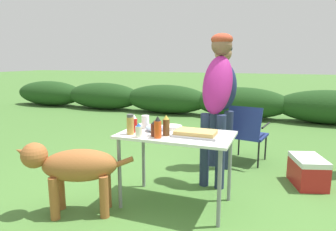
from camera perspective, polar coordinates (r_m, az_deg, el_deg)
The scene contains 18 objects.
ground_plane at distance 3.19m, azimuth 1.51°, elevation -16.44°, with size 60.00×60.00×0.00m, color #477533.
shrub_hedge at distance 7.70m, azimuth 13.67°, elevation 2.38°, with size 14.40×0.90×0.77m.
folding_table at distance 2.95m, azimuth 1.57°, elevation -4.91°, with size 1.10×0.64×0.74m.
food_tray at distance 2.84m, azimuth 5.28°, elevation -3.42°, with size 0.43×0.26×0.06m.
plate_stack at distance 3.12m, azimuth 0.75°, elevation -2.25°, with size 0.21×0.21×0.03m, color white.
mixing_bowl at distance 3.03m, azimuth -2.58°, elevation -2.35°, with size 0.19×0.19×0.07m, color #99B2CC.
paper_cup_stack at distance 3.15m, azimuth -4.33°, elevation -1.22°, with size 0.08×0.08×0.14m, color white.
mayo_bottle at distance 2.80m, azimuth -5.59°, elevation -2.86°, with size 0.06×0.06×0.13m.
ketchup_bottle at distance 3.00m, azimuth -6.46°, elevation -1.58°, with size 0.06×0.06×0.18m.
hot_sauce_bottle at distance 2.75m, azimuth -1.96°, elevation -2.33°, with size 0.07×0.07×0.21m.
spice_jar at distance 2.91m, azimuth -7.19°, elevation -1.72°, with size 0.07×0.07×0.20m.
bbq_sauce_bottle at distance 2.83m, azimuth -2.55°, elevation -2.50°, with size 0.08×0.08×0.15m.
beer_bottle at distance 2.84m, azimuth -0.35°, elevation -1.96°, with size 0.06×0.06×0.20m.
standing_person_in_dark_puffer at distance 3.45m, azimuth 9.39°, elevation 5.07°, with size 0.37×0.51×1.75m.
standing_person_with_beanie at distance 4.01m, azimuth 10.24°, elevation 4.24°, with size 0.44×0.35×1.66m.
dog at distance 2.97m, azimuth -17.70°, elevation -9.36°, with size 1.03×0.59×0.71m.
camp_chair_green_behind_table at distance 4.31m, azimuth 14.77°, elevation -2.94°, with size 0.57×0.66×0.83m.
cooler_box at distance 3.91m, azimuth 25.07°, elevation -9.60°, with size 0.45×0.55×0.34m.
Camera 1 is at (0.94, -2.69, 1.46)m, focal length 32.00 mm.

